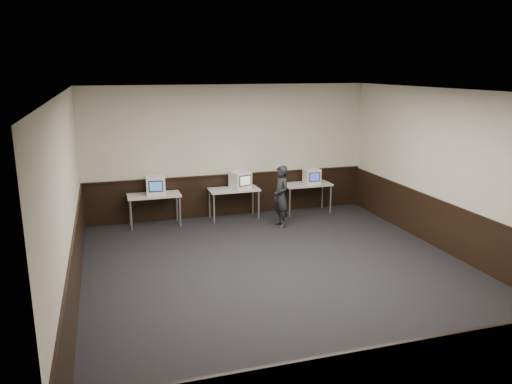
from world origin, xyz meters
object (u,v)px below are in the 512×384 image
emac_left (156,185)px  emac_center (240,180)px  desk_right (307,186)px  desk_left (154,197)px  person (281,196)px  desk_center (234,192)px  emac_right (312,176)px

emac_left → emac_center: size_ratio=0.90×
desk_right → emac_left: emac_left is taller
desk_left → person: size_ratio=0.84×
desk_center → emac_center: size_ratio=2.23×
desk_right → person: (-1.02, -0.90, 0.04)m
emac_left → desk_right: bearing=3.5°
emac_left → desk_center: bearing=3.1°
emac_right → desk_center: bearing=-177.7°
person → emac_center: bearing=-147.2°
desk_right → desk_center: bearing=180.0°
desk_center → emac_left: 1.87m
desk_center → emac_right: size_ratio=2.83×
emac_right → person: person is taller
desk_right → emac_right: bearing=-12.5°
desk_center → person: size_ratio=0.84×
desk_right → emac_left: 3.76m
desk_right → emac_center: 1.76m
desk_right → emac_right: size_ratio=2.83×
desk_center → emac_right: (2.02, -0.03, 0.26)m
desk_center → person: (0.88, -0.90, 0.04)m
emac_right → desk_left: bearing=-177.3°
emac_left → person: (2.73, -0.92, -0.25)m
desk_left → emac_left: emac_left is taller
desk_center → desk_left: bearing=180.0°
emac_center → person: 1.18m
desk_center → desk_right: bearing=0.0°
emac_center → desk_center: bearing=163.9°
emac_left → emac_right: emac_left is taller
desk_left → desk_center: bearing=0.0°
desk_right → emac_left: (-3.75, 0.02, 0.28)m
desk_left → emac_center: (2.06, -0.00, 0.28)m
desk_left → emac_left: 0.29m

